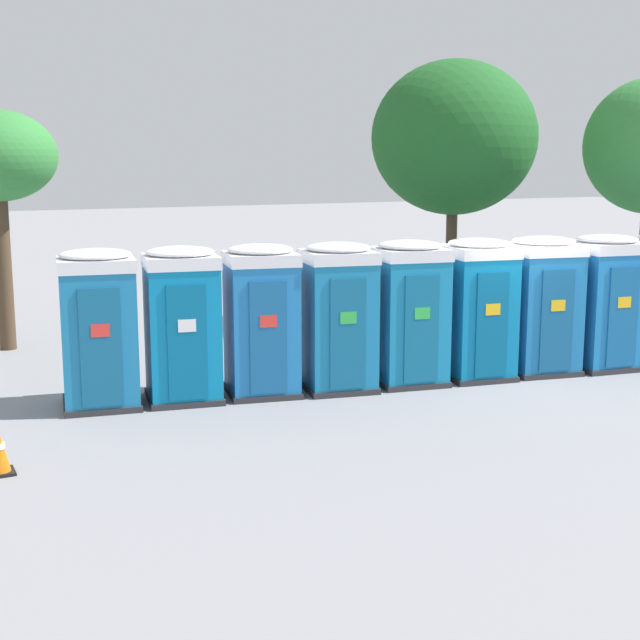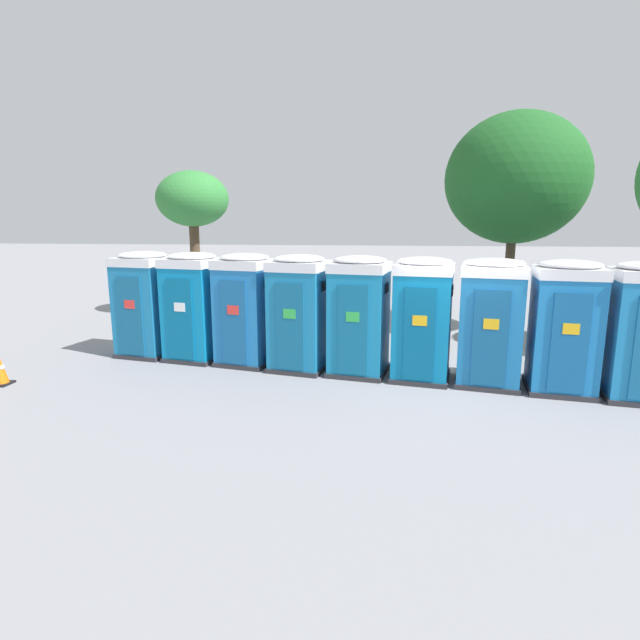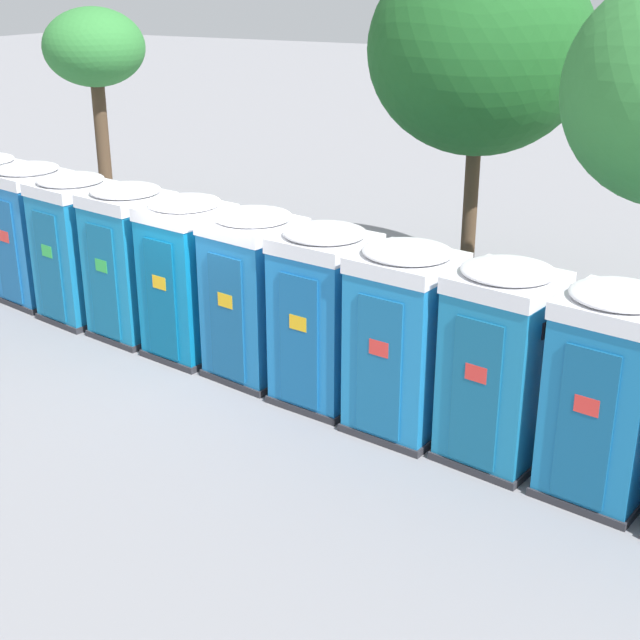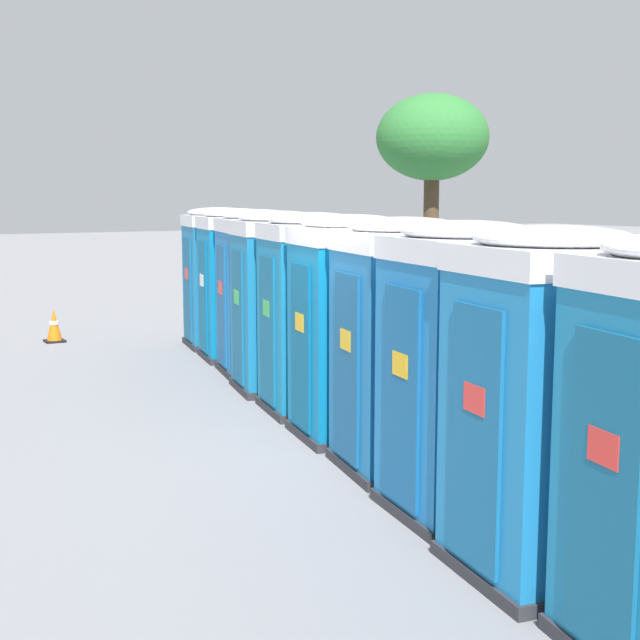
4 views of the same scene
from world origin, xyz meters
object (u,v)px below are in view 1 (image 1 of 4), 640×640
at_px(portapotty_1, 182,323).
at_px(portapotty_7, 604,301).
at_px(portapotty_3, 338,316).
at_px(portapotty_0, 99,328).
at_px(portapotty_6, 541,304).
at_px(portapotty_5, 477,308).
at_px(street_tree_1, 454,138).
at_px(portapotty_4, 409,312).
at_px(portapotty_2, 261,319).

xyz_separation_m(portapotty_1, portapotty_7, (7.84, -1.39, -0.00)).
xyz_separation_m(portapotty_1, portapotty_3, (2.60, -0.53, 0.00)).
relative_size(portapotty_0, portapotty_1, 1.00).
relative_size(portapotty_3, portapotty_6, 1.00).
height_order(portapotty_3, portapotty_5, same).
xyz_separation_m(portapotty_1, street_tree_1, (8.07, 3.92, 3.13)).
height_order(portapotty_1, portapotty_4, same).
xyz_separation_m(portapotty_4, street_tree_1, (4.16, 4.63, 3.13)).
distance_m(portapotty_2, portapotty_5, 3.98).
height_order(portapotty_1, portapotty_2, same).
bearing_deg(portapotty_4, portapotty_6, -9.03).
height_order(portapotty_0, portapotty_1, same).
height_order(portapotty_0, portapotty_4, same).
xyz_separation_m(portapotty_0, street_tree_1, (9.38, 3.69, 3.13)).
xyz_separation_m(portapotty_1, portapotty_2, (1.31, -0.22, 0.00)).
bearing_deg(portapotty_4, portapotty_0, 169.79).
relative_size(portapotty_0, portapotty_3, 1.00).
distance_m(portapotty_1, portapotty_2, 1.33).
bearing_deg(portapotty_2, portapotty_1, 170.50).
height_order(portapotty_3, portapotty_4, same).
xyz_separation_m(portapotty_4, portapotty_6, (2.62, -0.42, -0.00)).
bearing_deg(portapotty_7, portapotty_6, 168.53).
bearing_deg(portapotty_2, portapotty_3, -13.48).
height_order(portapotty_7, street_tree_1, street_tree_1).
height_order(portapotty_2, street_tree_1, street_tree_1).
xyz_separation_m(portapotty_0, portapotty_4, (5.22, -0.94, 0.00)).
relative_size(portapotty_1, portapotty_2, 1.00).
height_order(portapotty_0, portapotty_3, same).
bearing_deg(portapotty_0, portapotty_1, -9.90).
height_order(portapotty_0, portapotty_6, same).
relative_size(portapotty_1, portapotty_6, 1.00).
xyz_separation_m(portapotty_2, portapotty_4, (2.61, -0.49, -0.00)).
relative_size(portapotty_1, portapotty_5, 1.00).
distance_m(portapotty_0, portapotty_2, 2.65).
distance_m(portapotty_0, portapotty_3, 3.98).
bearing_deg(portapotty_3, portapotty_0, 169.04).
bearing_deg(portapotty_0, portapotty_2, -9.70).
bearing_deg(portapotty_4, portapotty_2, 169.28).
bearing_deg(portapotty_3, portapotty_1, 168.51).
bearing_deg(portapotty_3, portapotty_5, -8.89).
bearing_deg(portapotty_5, street_tree_1, 59.59).
relative_size(portapotty_5, portapotty_7, 1.00).
distance_m(portapotty_6, street_tree_1, 6.13).
height_order(portapotty_6, street_tree_1, street_tree_1).
bearing_deg(portapotty_0, portapotty_5, -10.13).
height_order(portapotty_4, portapotty_6, same).
xyz_separation_m(portapotty_0, portapotty_1, (1.31, -0.23, 0.00)).
relative_size(portapotty_2, portapotty_6, 1.00).
height_order(portapotty_4, street_tree_1, street_tree_1).
bearing_deg(portapotty_5, portapotty_3, 171.11).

